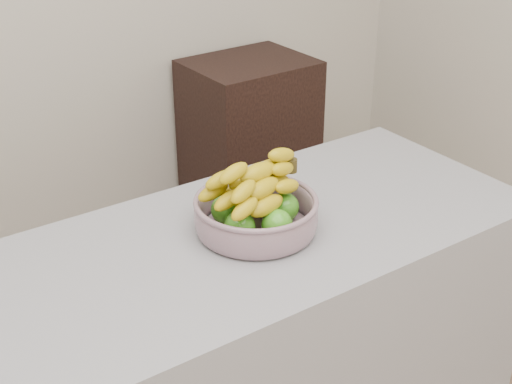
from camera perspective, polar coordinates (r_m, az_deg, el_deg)
cabinet at (r=3.07m, az=-0.53°, el=2.55°), size 0.50×0.40×0.88m
fruit_bowl at (r=1.61m, az=-0.01°, el=-1.47°), size 0.28×0.28×0.17m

